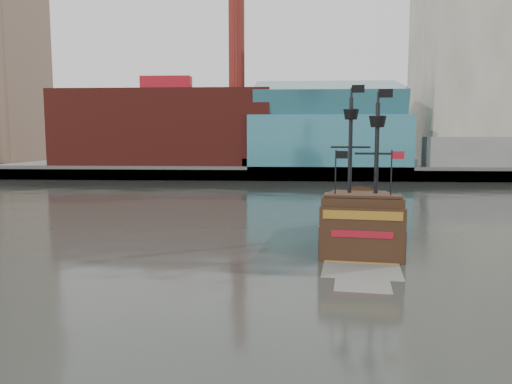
{
  "coord_description": "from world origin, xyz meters",
  "views": [
    {
      "loc": [
        2.14,
        -28.37,
        8.41
      ],
      "look_at": [
        -0.18,
        9.81,
        4.0
      ],
      "focal_mm": 35.0,
      "sensor_mm": 36.0,
      "label": 1
    }
  ],
  "objects": [
    {
      "name": "promenade_far",
      "position": [
        0.0,
        92.0,
        1.0
      ],
      "size": [
        220.0,
        60.0,
        2.0
      ],
      "primitive_type": "cube",
      "color": "slate",
      "rests_on": "ground"
    },
    {
      "name": "skyline",
      "position": [
        5.21,
        84.56,
        24.55
      ],
      "size": [
        149.0,
        45.0,
        62.0
      ],
      "color": "brown",
      "rests_on": "promenade_far"
    },
    {
      "name": "seawall",
      "position": [
        0.0,
        62.5,
        1.3
      ],
      "size": [
        220.0,
        1.0,
        2.6
      ],
      "primitive_type": "cube",
      "color": "#4C4C49",
      "rests_on": "ground"
    },
    {
      "name": "ground",
      "position": [
        0.0,
        0.0,
        0.0
      ],
      "size": [
        400.0,
        400.0,
        0.0
      ],
      "primitive_type": "plane",
      "color": "#292B26",
      "rests_on": "ground"
    },
    {
      "name": "pirate_ship",
      "position": [
        8.01,
        10.79,
        1.21
      ],
      "size": [
        7.55,
        18.31,
        13.31
      ],
      "rotation": [
        0.0,
        0.0,
        -0.13
      ],
      "color": "black",
      "rests_on": "ground"
    }
  ]
}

